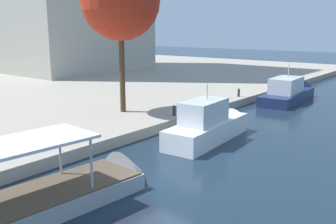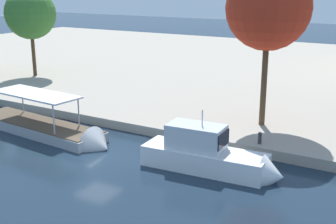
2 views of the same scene
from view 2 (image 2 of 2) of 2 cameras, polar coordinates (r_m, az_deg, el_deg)
ground_plane at (r=29.68m, az=-8.93°, el=-5.61°), size 220.00×220.00×0.00m
dock_promenade at (r=57.64m, az=12.28°, el=5.08°), size 120.00×55.00×0.69m
tour_boat_1 at (r=34.53m, az=-14.73°, el=-2.32°), size 12.96×3.82×4.15m
motor_yacht_2 at (r=27.12m, az=5.44°, el=-5.81°), size 8.62×2.85×4.37m
mooring_bollard_0 at (r=30.12m, az=11.43°, el=-3.15°), size 0.26×0.26×0.80m
tree_0 at (r=32.64m, az=12.50°, el=12.42°), size 5.95×5.95×11.43m
tree_1 at (r=52.90m, az=-16.82°, el=11.71°), size 5.56×5.60×9.64m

